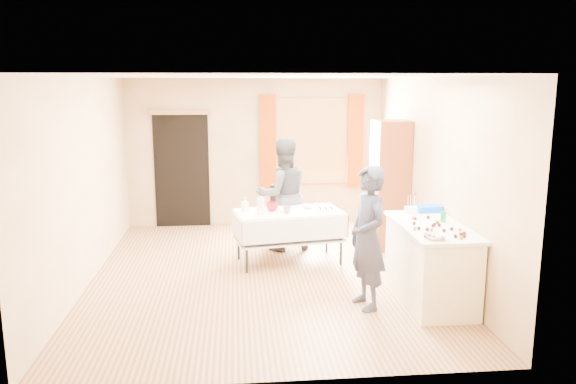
{
  "coord_description": "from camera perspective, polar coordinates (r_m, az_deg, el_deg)",
  "views": [
    {
      "loc": [
        -0.37,
        -7.16,
        2.54
      ],
      "look_at": [
        0.32,
        0.0,
        1.12
      ],
      "focal_mm": 35.0,
      "sensor_mm": 36.0,
      "label": 1
    }
  ],
  "objects": [
    {
      "name": "cup_rainbow",
      "position": [
        7.74,
        -0.11,
        -1.79
      ],
      "size": [
        0.18,
        0.18,
        0.11
      ],
      "primitive_type": "imported",
      "rotation": [
        0.0,
        0.0,
        0.33
      ],
      "color": "red",
      "rests_on": "party_table"
    },
    {
      "name": "window_frame",
      "position": [
        10.03,
        2.41,
        5.2
      ],
      "size": [
        1.32,
        0.06,
        1.52
      ],
      "primitive_type": "cube",
      "color": "olive",
      "rests_on": "wall_back"
    },
    {
      "name": "doorway",
      "position": [
        10.05,
        -10.73,
        2.15
      ],
      "size": [
        0.95,
        0.04,
        2.0
      ],
      "primitive_type": "cube",
      "color": "black",
      "rests_on": "floor"
    },
    {
      "name": "floor",
      "position": [
        7.61,
        -2.41,
        -8.42
      ],
      "size": [
        4.5,
        5.5,
        0.02
      ],
      "primitive_type": "cube",
      "color": "#9E7047",
      "rests_on": "ground"
    },
    {
      "name": "blue_basket",
      "position": [
        7.36,
        14.09,
        -1.64
      ],
      "size": [
        0.31,
        0.22,
        0.08
      ],
      "primitive_type": "cube",
      "rotation": [
        0.0,
        0.0,
        0.07
      ],
      "color": "#075CF7",
      "rests_on": "counter"
    },
    {
      "name": "door_lintel",
      "position": [
        9.92,
        -10.96,
        7.96
      ],
      "size": [
        1.05,
        0.06,
        0.08
      ],
      "primitive_type": "cube",
      "color": "olive",
      "rests_on": "wall_back"
    },
    {
      "name": "curtain_left",
      "position": [
        9.9,
        -2.04,
        5.13
      ],
      "size": [
        0.28,
        0.06,
        1.65
      ],
      "primitive_type": "cube",
      "color": "#8C3406",
      "rests_on": "wall_back"
    },
    {
      "name": "pastry_tray",
      "position": [
        7.95,
        3.86,
        -1.8
      ],
      "size": [
        0.28,
        0.2,
        0.02
      ],
      "primitive_type": "cube",
      "rotation": [
        0.0,
        0.0,
        0.01
      ],
      "color": "white",
      "rests_on": "party_table"
    },
    {
      "name": "soda_can",
      "position": [
        6.86,
        15.48,
        -2.46
      ],
      "size": [
        0.09,
        0.09,
        0.12
      ],
      "primitive_type": "cylinder",
      "rotation": [
        0.0,
        0.0,
        0.38
      ],
      "color": "#0D9537",
      "rests_on": "counter"
    },
    {
      "name": "wall_left",
      "position": [
        7.51,
        -19.99,
        0.99
      ],
      "size": [
        0.02,
        5.5,
        2.6
      ],
      "primitive_type": "cube",
      "color": "tan",
      "rests_on": "floor"
    },
    {
      "name": "woman",
      "position": [
        8.5,
        -0.52,
        -0.28
      ],
      "size": [
        1.1,
        1.0,
        1.71
      ],
      "primitive_type": "imported",
      "rotation": [
        0.0,
        0.0,
        3.36
      ],
      "color": "black",
      "rests_on": "floor"
    },
    {
      "name": "cabinet",
      "position": [
        8.74,
        10.28,
        0.73
      ],
      "size": [
        0.5,
        0.6,
        1.97
      ],
      "primitive_type": "cube",
      "color": "brown",
      "rests_on": "floor"
    },
    {
      "name": "curtain_right",
      "position": [
        10.11,
        6.85,
        5.18
      ],
      "size": [
        0.28,
        0.06,
        1.65
      ],
      "primitive_type": "cube",
      "color": "#8C3406",
      "rests_on": "wall_back"
    },
    {
      "name": "pitcher",
      "position": [
        7.69,
        -2.8,
        -1.47
      ],
      "size": [
        0.13,
        0.13,
        0.22
      ],
      "primitive_type": "cylinder",
      "rotation": [
        0.0,
        0.0,
        -0.17
      ],
      "color": "silver",
      "rests_on": "party_table"
    },
    {
      "name": "wall_front",
      "position": [
        4.58,
        -0.67,
        -4.5
      ],
      "size": [
        4.5,
        0.02,
        2.6
      ],
      "primitive_type": "cube",
      "color": "tan",
      "rests_on": "floor"
    },
    {
      "name": "small_bowl",
      "position": [
        8.07,
        2.0,
        -1.48
      ],
      "size": [
        0.26,
        0.26,
        0.05
      ],
      "primitive_type": "imported",
      "rotation": [
        0.0,
        0.0,
        0.34
      ],
      "color": "white",
      "rests_on": "party_table"
    },
    {
      "name": "counter",
      "position": [
        6.83,
        14.23,
        -6.97
      ],
      "size": [
        0.73,
        1.54,
        0.91
      ],
      "color": "#F2E9C6",
      "rests_on": "floor"
    },
    {
      "name": "wall_right",
      "position": [
        7.73,
        14.5,
        1.58
      ],
      "size": [
        0.02,
        5.5,
        2.6
      ],
      "primitive_type": "cube",
      "color": "tan",
      "rests_on": "floor"
    },
    {
      "name": "foam_block",
      "position": [
        7.23,
        12.36,
        -1.8
      ],
      "size": [
        0.17,
        0.13,
        0.08
      ],
      "primitive_type": "cube",
      "rotation": [
        0.0,
        0.0,
        -0.23
      ],
      "color": "white",
      "rests_on": "counter"
    },
    {
      "name": "cake_balls",
      "position": [
        6.42,
        14.84,
        -3.73
      ],
      "size": [
        0.52,
        0.96,
        0.04
      ],
      "color": "#3F2314",
      "rests_on": "counter"
    },
    {
      "name": "window_pane",
      "position": [
        10.01,
        2.43,
        5.19
      ],
      "size": [
        1.2,
        0.02,
        1.4
      ],
      "primitive_type": "cube",
      "color": "white",
      "rests_on": "wall_back"
    },
    {
      "name": "mixing_bowl",
      "position": [
        6.11,
        14.67,
        -4.41
      ],
      "size": [
        0.27,
        0.27,
        0.05
      ],
      "primitive_type": "imported",
      "rotation": [
        0.0,
        0.0,
        0.16
      ],
      "color": "white",
      "rests_on": "counter"
    },
    {
      "name": "girl",
      "position": [
        6.37,
        8.11,
        -4.63
      ],
      "size": [
        0.78,
        0.67,
        1.63
      ],
      "primitive_type": "imported",
      "rotation": [
        0.0,
        0.0,
        -1.33
      ],
      "color": "#262A41",
      "rests_on": "floor"
    },
    {
      "name": "party_table",
      "position": [
        7.97,
        0.1,
        -4.07
      ],
      "size": [
        1.62,
        1.02,
        0.75
      ],
      "rotation": [
        0.0,
        0.0,
        0.17
      ],
      "color": "black",
      "rests_on": "floor"
    },
    {
      "name": "bottle",
      "position": [
        7.91,
        -4.4,
        -1.23
      ],
      "size": [
        0.15,
        0.15,
        0.19
      ],
      "primitive_type": "imported",
      "rotation": [
        0.0,
        0.0,
        0.43
      ],
      "color": "white",
      "rests_on": "party_table"
    },
    {
      "name": "chair",
      "position": [
        8.91,
        -0.28,
        -3.52
      ],
      "size": [
        0.48,
        0.48,
        0.94
      ],
      "rotation": [
        0.0,
        0.0,
        0.28
      ],
      "color": "black",
      "rests_on": "floor"
    },
    {
      "name": "cup_red",
      "position": [
        7.89,
        -1.61,
        -1.47
      ],
      "size": [
        0.26,
        0.26,
        0.13
      ],
      "primitive_type": "imported",
      "rotation": [
        0.0,
        0.0,
        0.31
      ],
      "color": "#B1081E",
      "rests_on": "party_table"
    },
    {
      "name": "ceiling",
      "position": [
        7.17,
        -2.58,
        11.72
      ],
      "size": [
        4.5,
        5.5,
        0.02
      ],
      "primitive_type": "cube",
      "color": "white",
      "rests_on": "floor"
    },
    {
      "name": "wall_back",
      "position": [
        10.0,
        -3.33,
        4.02
      ],
      "size": [
        4.5,
        0.02,
        2.6
      ],
      "primitive_type": "cube",
      "color": "tan",
      "rests_on": "floor"
    }
  ]
}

